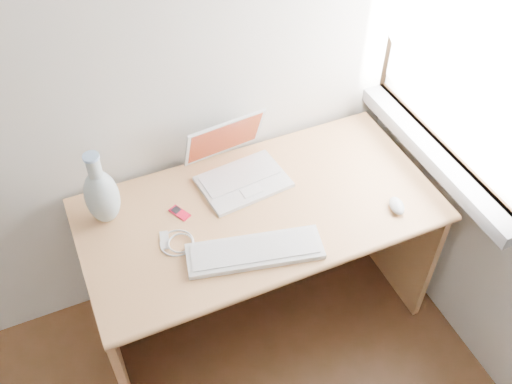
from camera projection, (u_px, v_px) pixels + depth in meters
name	position (u px, v px, depth m)	size (l,w,h in m)	color
window	(471.00, 45.00, 1.91)	(0.11, 0.99, 1.10)	white
desk	(251.00, 227.00, 2.36)	(1.35, 0.68, 0.71)	tan
laptop	(239.00, 167.00, 2.24)	(0.36, 0.31, 0.23)	white
external_keyboard	(255.00, 251.00, 2.00)	(0.50, 0.25, 0.02)	white
mouse	(397.00, 206.00, 2.14)	(0.05, 0.09, 0.03)	white
ipod	(180.00, 213.00, 2.14)	(0.07, 0.09, 0.01)	#BB0C2A
cable_coil	(177.00, 243.00, 2.04)	(0.12, 0.12, 0.01)	white
remote	(165.00, 240.00, 2.05)	(0.03, 0.08, 0.01)	white
vase	(102.00, 195.00, 2.03)	(0.12, 0.12, 0.32)	silver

